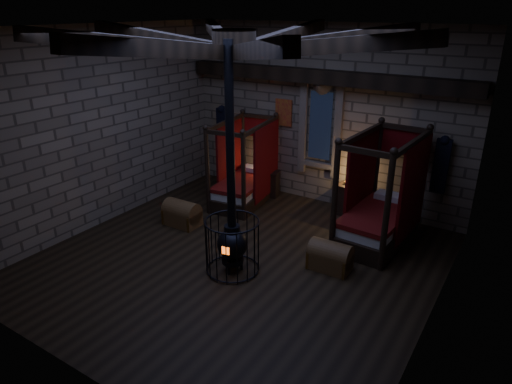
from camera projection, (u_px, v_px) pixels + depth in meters
The scene contains 8 objects.
room at pixel (238, 57), 7.38m from camera, with size 7.02×7.02×4.29m.
bed_left at pixel (245, 182), 11.19m from camera, with size 1.26×2.04×2.01m.
bed_right at pixel (379, 215), 9.31m from camera, with size 1.25×2.19×2.23m.
trunk_left at pixel (182, 214), 10.06m from camera, with size 0.79×0.51×0.58m.
trunk_right at pixel (330, 257), 8.35m from camera, with size 0.78×0.50×0.56m.
nightstand_left at pixel (271, 183), 11.57m from camera, with size 0.48×0.47×0.80m.
nightstand_right at pixel (347, 199), 10.53m from camera, with size 0.49×0.48×0.80m.
stove at pixel (232, 241), 8.16m from camera, with size 0.98×0.98×4.05m.
Camera 1 is at (4.38, -6.20, 4.50)m, focal length 32.00 mm.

